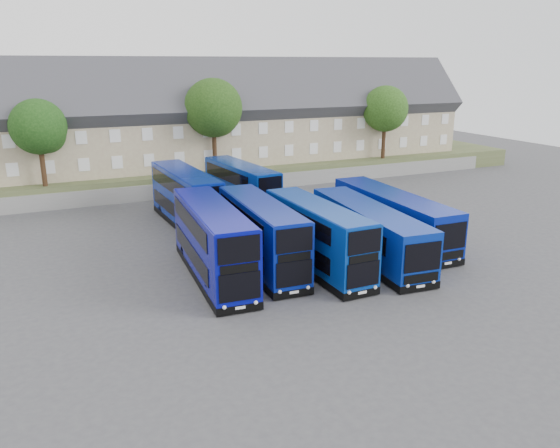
{
  "coord_description": "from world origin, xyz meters",
  "views": [
    {
      "loc": [
        -14.49,
        -27.02,
        12.56
      ],
      "look_at": [
        -0.1,
        4.85,
        2.2
      ],
      "focal_mm": 35.0,
      "sensor_mm": 36.0,
      "label": 1
    }
  ],
  "objects": [
    {
      "name": "earth_bank",
      "position": [
        0.0,
        34.0,
        1.0
      ],
      "size": [
        80.0,
        20.0,
        2.0
      ],
      "primitive_type": "cube",
      "color": "#4A5630",
      "rests_on": "ground"
    },
    {
      "name": "terrace_row",
      "position": [
        3.0,
        30.0,
        6.6
      ],
      "size": [
        60.0,
        10.4,
        11.2
      ],
      "color": "tan",
      "rests_on": "earth_bank"
    },
    {
      "name": "dd_rear_right",
      "position": [
        1.52,
        16.63,
        2.03
      ],
      "size": [
        3.45,
        10.6,
        4.14
      ],
      "rotation": [
        0.0,
        0.0,
        0.1
      ],
      "color": "navy",
      "rests_on": "ground"
    },
    {
      "name": "dd_front_right",
      "position": [
        0.98,
        1.57,
        2.04
      ],
      "size": [
        2.56,
        10.49,
        4.15
      ],
      "rotation": [
        0.0,
        0.0,
        0.02
      ],
      "color": "#083194",
      "rests_on": "ground"
    },
    {
      "name": "tree_east",
      "position": [
        22.15,
        25.1,
        7.39
      ],
      "size": [
        5.12,
        5.12,
        8.16
      ],
      "color": "#382314",
      "rests_on": "earth_bank"
    },
    {
      "name": "ground",
      "position": [
        0.0,
        0.0,
        0.0
      ],
      "size": [
        120.0,
        120.0,
        0.0
      ],
      "primitive_type": "plane",
      "color": "#404045",
      "rests_on": "ground"
    },
    {
      "name": "coach_east_b",
      "position": [
        8.7,
        4.44,
        1.72
      ],
      "size": [
        3.09,
        12.9,
        3.51
      ],
      "rotation": [
        0.0,
        0.0,
        -0.03
      ],
      "color": "#071B8E",
      "rests_on": "ground"
    },
    {
      "name": "coach_east_a",
      "position": [
        5.08,
        2.05,
        1.7
      ],
      "size": [
        3.72,
        12.84,
        3.46
      ],
      "rotation": [
        0.0,
        0.0,
        -0.08
      ],
      "color": "#082594",
      "rests_on": "ground"
    },
    {
      "name": "retaining_wall",
      "position": [
        0.0,
        24.0,
        0.75
      ],
      "size": [
        70.0,
        0.4,
        1.5
      ],
      "primitive_type": "cube",
      "color": "slate",
      "rests_on": "ground"
    },
    {
      "name": "dd_front_mid",
      "position": [
        -2.11,
        3.27,
        2.08
      ],
      "size": [
        2.95,
        10.78,
        4.24
      ],
      "rotation": [
        0.0,
        0.0,
        -0.05
      ],
      "color": "navy",
      "rests_on": "ground"
    },
    {
      "name": "tree_far",
      "position": [
        28.15,
        32.1,
        7.73
      ],
      "size": [
        5.44,
        5.44,
        8.67
      ],
      "color": "#382314",
      "rests_on": "earth_bank"
    },
    {
      "name": "tree_mid",
      "position": [
        2.15,
        25.6,
        8.07
      ],
      "size": [
        5.76,
        5.76,
        9.18
      ],
      "color": "#382314",
      "rests_on": "earth_bank"
    },
    {
      "name": "dd_front_left",
      "position": [
        -5.41,
        2.86,
        2.18
      ],
      "size": [
        3.24,
        11.28,
        4.43
      ],
      "rotation": [
        0.0,
        0.0,
        -0.06
      ],
      "color": "#070B92",
      "rests_on": "ground"
    },
    {
      "name": "tree_west",
      "position": [
        -13.85,
        25.1,
        7.05
      ],
      "size": [
        4.8,
        4.8,
        7.65
      ],
      "color": "#382314",
      "rests_on": "earth_bank"
    },
    {
      "name": "dd_rear_left",
      "position": [
        -3.98,
        14.42,
        2.16
      ],
      "size": [
        3.08,
        11.17,
        4.39
      ],
      "rotation": [
        0.0,
        0.0,
        0.05
      ],
      "color": "navy",
      "rests_on": "ground"
    }
  ]
}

